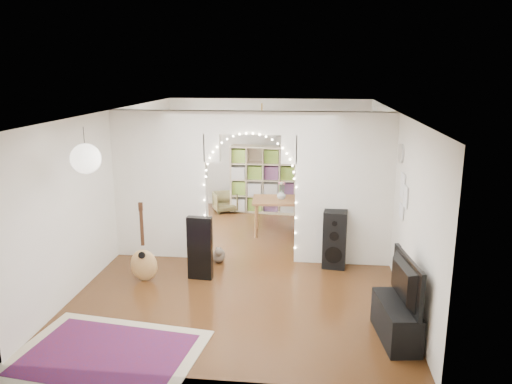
# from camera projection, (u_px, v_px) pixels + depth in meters

# --- Properties ---
(floor) EXTENTS (7.50, 7.50, 0.00)m
(floor) POSITION_uv_depth(u_px,v_px,m) (251.00, 258.00, 9.23)
(floor) COLOR black
(floor) RESTS_ON ground
(ceiling) EXTENTS (5.00, 7.50, 0.02)m
(ceiling) POSITION_uv_depth(u_px,v_px,m) (250.00, 111.00, 8.58)
(ceiling) COLOR white
(ceiling) RESTS_ON wall_back
(wall_back) EXTENTS (5.00, 0.02, 2.70)m
(wall_back) POSITION_uv_depth(u_px,v_px,m) (269.00, 153.00, 12.52)
(wall_back) COLOR silver
(wall_back) RESTS_ON floor
(wall_front) EXTENTS (5.00, 0.02, 2.70)m
(wall_front) POSITION_uv_depth(u_px,v_px,m) (208.00, 268.00, 5.29)
(wall_front) COLOR silver
(wall_front) RESTS_ON floor
(wall_left) EXTENTS (0.02, 7.50, 2.70)m
(wall_left) POSITION_uv_depth(u_px,v_px,m) (116.00, 184.00, 9.17)
(wall_left) COLOR silver
(wall_left) RESTS_ON floor
(wall_right) EXTENTS (0.02, 7.50, 2.70)m
(wall_right) POSITION_uv_depth(u_px,v_px,m) (394.00, 191.00, 8.64)
(wall_right) COLOR silver
(wall_right) RESTS_ON floor
(divider_wall) EXTENTS (5.00, 0.20, 2.70)m
(divider_wall) POSITION_uv_depth(u_px,v_px,m) (251.00, 183.00, 8.89)
(divider_wall) COLOR silver
(divider_wall) RESTS_ON floor
(fairy_lights) EXTENTS (1.64, 0.04, 1.60)m
(fairy_lights) POSITION_uv_depth(u_px,v_px,m) (250.00, 178.00, 8.73)
(fairy_lights) COLOR #FFEABF
(fairy_lights) RESTS_ON divider_wall
(window) EXTENTS (0.04, 1.20, 1.40)m
(window) POSITION_uv_depth(u_px,v_px,m) (148.00, 159.00, 10.87)
(window) COLOR white
(window) RESTS_ON wall_left
(wall_clock) EXTENTS (0.03, 0.31, 0.31)m
(wall_clock) POSITION_uv_depth(u_px,v_px,m) (401.00, 154.00, 7.88)
(wall_clock) COLOR white
(wall_clock) RESTS_ON wall_right
(picture_frames) EXTENTS (0.02, 0.50, 0.70)m
(picture_frames) POSITION_uv_depth(u_px,v_px,m) (403.00, 197.00, 7.64)
(picture_frames) COLOR white
(picture_frames) RESTS_ON wall_right
(paper_lantern) EXTENTS (0.40, 0.40, 0.40)m
(paper_lantern) POSITION_uv_depth(u_px,v_px,m) (86.00, 159.00, 6.58)
(paper_lantern) COLOR white
(paper_lantern) RESTS_ON ceiling
(ceiling_fan) EXTENTS (1.10, 1.10, 0.30)m
(ceiling_fan) POSITION_uv_depth(u_px,v_px,m) (262.00, 118.00, 10.58)
(ceiling_fan) COLOR gold
(ceiling_fan) RESTS_ON ceiling
(area_rug) EXTENTS (2.43, 1.95, 0.02)m
(area_rug) POSITION_uv_depth(u_px,v_px,m) (106.00, 354.00, 6.09)
(area_rug) COLOR maroon
(area_rug) RESTS_ON floor
(guitar_case) EXTENTS (0.42, 0.17, 1.07)m
(guitar_case) POSITION_uv_depth(u_px,v_px,m) (200.00, 248.00, 8.21)
(guitar_case) COLOR black
(guitar_case) RESTS_ON floor
(acoustic_guitar) EXTENTS (0.47, 0.20, 1.13)m
(acoustic_guitar) POSITION_uv_depth(u_px,v_px,m) (143.00, 252.00, 8.12)
(acoustic_guitar) COLOR #B58148
(acoustic_guitar) RESTS_ON floor
(tabby_cat) EXTENTS (0.29, 0.53, 0.35)m
(tabby_cat) POSITION_uv_depth(u_px,v_px,m) (219.00, 255.00, 8.99)
(tabby_cat) COLOR brown
(tabby_cat) RESTS_ON floor
(floor_speaker) EXTENTS (0.43, 0.39, 1.02)m
(floor_speaker) POSITION_uv_depth(u_px,v_px,m) (335.00, 239.00, 8.70)
(floor_speaker) COLOR black
(floor_speaker) RESTS_ON floor
(media_console) EXTENTS (0.53, 1.04, 0.50)m
(media_console) POSITION_uv_depth(u_px,v_px,m) (396.00, 321.00, 6.40)
(media_console) COLOR black
(media_console) RESTS_ON floor
(tv) EXTENTS (0.28, 1.08, 0.62)m
(tv) POSITION_uv_depth(u_px,v_px,m) (399.00, 281.00, 6.27)
(tv) COLOR black
(tv) RESTS_ON media_console
(bookcase) EXTENTS (1.62, 0.58, 1.62)m
(bookcase) POSITION_uv_depth(u_px,v_px,m) (263.00, 179.00, 12.05)
(bookcase) COLOR beige
(bookcase) RESTS_ON floor
(dining_table) EXTENTS (1.25, 0.88, 0.76)m
(dining_table) POSITION_uv_depth(u_px,v_px,m) (281.00, 202.00, 10.46)
(dining_table) COLOR brown
(dining_table) RESTS_ON floor
(flower_vase) EXTENTS (0.19, 0.19, 0.19)m
(flower_vase) POSITION_uv_depth(u_px,v_px,m) (281.00, 195.00, 10.42)
(flower_vase) COLOR silver
(flower_vase) RESTS_ON dining_table
(dining_chair_left) EXTENTS (0.69, 0.70, 0.49)m
(dining_chair_left) POSITION_uv_depth(u_px,v_px,m) (225.00, 202.00, 12.21)
(dining_chair_left) COLOR brown
(dining_chair_left) RESTS_ON floor
(dining_chair_right) EXTENTS (0.54, 0.55, 0.45)m
(dining_chair_right) POSITION_uv_depth(u_px,v_px,m) (318.00, 236.00, 9.77)
(dining_chair_right) COLOR brown
(dining_chair_right) RESTS_ON floor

